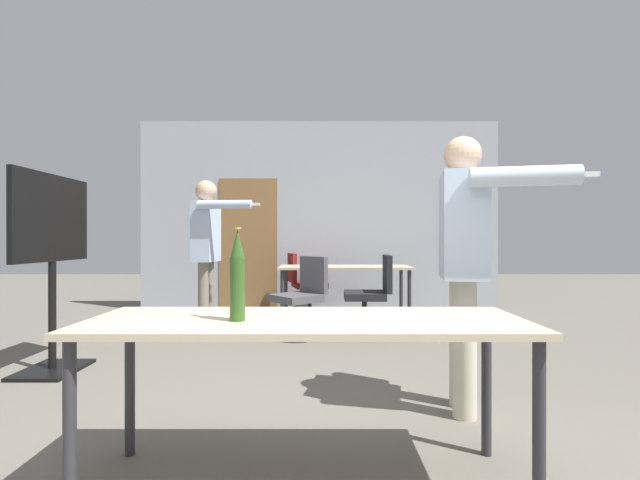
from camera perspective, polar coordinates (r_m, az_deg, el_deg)
The scene contains 11 objects.
back_wall at distance 6.69m, azimuth -0.17°, elevation 3.12°, with size 5.56×0.12×2.94m.
conference_table_near at distance 1.98m, azimuth -1.63°, elevation -12.51°, with size 1.95×0.65×0.75m.
conference_table_far at distance 5.69m, azimuth 3.48°, elevation -4.29°, with size 1.73×0.67×0.75m.
tv_screen at distance 4.22m, azimuth -31.95°, elevation -1.29°, with size 0.44×0.99×1.65m.
person_far_watching at distance 2.90m, azimuth 18.96°, elevation -0.84°, with size 0.78×0.80×1.77m.
person_right_polo at distance 4.96m, azimuth -14.60°, elevation -0.13°, with size 0.77×0.63×1.77m.
office_chair_near_pushed at distance 4.94m, azimuth 7.02°, elevation -7.73°, with size 0.56×0.52×0.93m.
office_chair_side_rolled at distance 4.91m, azimuth -2.34°, elevation -7.97°, with size 0.69×0.68×0.91m.
office_chair_mid_tucked at distance 6.29m, azimuth -1.90°, elevation -6.21°, with size 0.61×0.56×0.90m.
beer_bottle at distance 1.91m, azimuth -10.77°, elevation -4.82°, with size 0.07×0.07×0.41m.
drink_cup at distance 5.61m, azimuth -0.76°, elevation -3.06°, with size 0.08×0.08×0.09m.
Camera 1 is at (0.01, -1.50, 1.11)m, focal length 24.00 mm.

